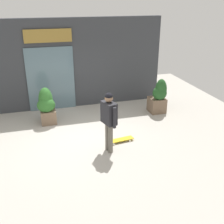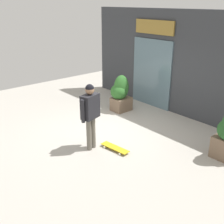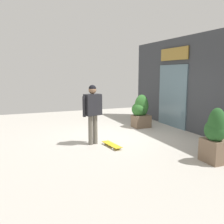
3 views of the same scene
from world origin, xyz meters
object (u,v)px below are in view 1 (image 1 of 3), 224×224
(planter_box_left, at_px, (47,106))
(planter_box_right, at_px, (159,97))
(skateboard, at_px, (120,140))
(skateboarder, at_px, (109,116))

(planter_box_left, bearing_deg, planter_box_right, -3.11)
(skateboard, bearing_deg, planter_box_left, 127.91)
(skateboarder, height_order, planter_box_left, skateboarder)
(planter_box_left, distance_m, planter_box_right, 4.01)
(planter_box_left, xyz_separation_m, planter_box_right, (4.00, -0.22, -0.00))
(planter_box_right, bearing_deg, skateboarder, -139.24)
(skateboard, bearing_deg, skateboarder, -146.17)
(skateboarder, xyz_separation_m, planter_box_left, (-1.51, 2.37, -0.45))
(planter_box_right, bearing_deg, skateboard, -139.30)
(skateboard, xyz_separation_m, planter_box_left, (-1.97, 1.96, 0.54))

